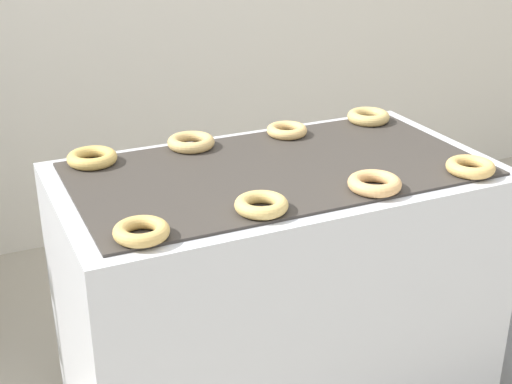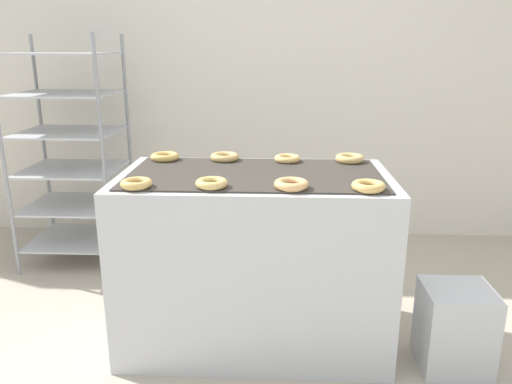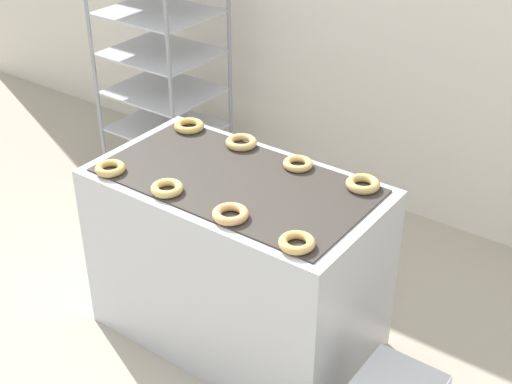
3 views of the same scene
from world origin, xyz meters
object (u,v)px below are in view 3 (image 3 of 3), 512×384
Objects in this scene: donut_near_right at (297,243)px; donut_far_midleft at (241,142)px; donut_near_midleft at (167,188)px; donut_far_right at (363,184)px; fryer_machine at (237,261)px; donut_near_left at (110,168)px; donut_far_midright at (298,164)px; donut_near_midright at (230,214)px; donut_far_left at (189,126)px; baking_rack_cart at (163,72)px.

donut_near_right is 0.94× the size of donut_far_midleft.
donut_far_right reaches higher than donut_near_midleft.
fryer_machine is 0.71m from donut_near_right.
donut_far_right reaches higher than donut_near_left.
fryer_machine is 9.61× the size of donut_far_midright.
fryer_machine is at bearing 55.92° from donut_near_midleft.
donut_near_midright is 0.99× the size of donut_far_left.
fryer_machine is 0.54m from donut_far_midright.
donut_far_midright is 0.32m from donut_far_right.
donut_near_left is 0.97m from donut_near_right.
fryer_machine is 9.31× the size of donut_near_midleft.
fryer_machine is at bearing 151.55° from donut_near_right.
donut_near_left is (0.78, -1.18, 0.11)m from baking_rack_cart.
donut_near_right is at bearing -28.34° from donut_far_left.
donut_near_right is at bearing -28.45° from fryer_machine.
baking_rack_cart is 11.03× the size of donut_near_midleft.
donut_far_midleft is at bearing 122.38° from fryer_machine.
donut_near_right is at bearing -34.04° from baking_rack_cart.
baking_rack_cart is 2.11m from donut_near_right.
baking_rack_cart reaches higher than donut_far_midleft.
fryer_machine is 8.77× the size of donut_near_midright.
fryer_machine is 0.54m from donut_near_midleft.
donut_near_midleft is 0.93× the size of donut_far_midleft.
donut_far_left is at bearing -178.33° from donut_far_midleft.
baking_rack_cart is 1.85m from donut_near_midright.
donut_far_left is at bearing -40.15° from baking_rack_cart.
donut_near_left and donut_near_midleft have the same top height.
donut_near_left is 1.01× the size of donut_far_midright.
donut_far_right is (0.31, 0.51, 0.00)m from donut_near_midright.
donut_near_midleft is 0.94× the size of donut_near_midright.
donut_far_midright is (0.64, -0.01, -0.00)m from donut_far_left.
donut_far_midleft is at bearing 90.10° from donut_near_midleft.
donut_near_left is (-0.49, -0.27, 0.45)m from fryer_machine.
donut_near_midright is at bearing 178.16° from donut_near_right.
donut_near_midleft is (1.09, -1.17, 0.11)m from baking_rack_cart.
donut_near_right reaches higher than fryer_machine.
baking_rack_cart reaches higher than fryer_machine.
baking_rack_cart is (-1.26, 0.92, 0.34)m from fryer_machine.
donut_far_midright is (-0.01, 0.50, -0.00)m from donut_near_midright.
donut_near_midright and donut_far_left have the same top height.
donut_near_right is at bearing -39.03° from donut_far_midleft.
donut_near_left and donut_near_right have the same top height.
donut_far_right reaches higher than donut_near_midright.
donut_near_midleft is 0.60m from donut_far_left.
donut_far_right is (0.64, 0.51, 0.00)m from donut_near_midleft.
donut_far_midright is 0.91× the size of donut_far_right.
baking_rack_cart reaches higher than donut_far_midright.
baking_rack_cart is 10.41× the size of donut_far_right.
baking_rack_cart is at bearing 139.85° from donut_far_left.
donut_far_right reaches higher than donut_near_right.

